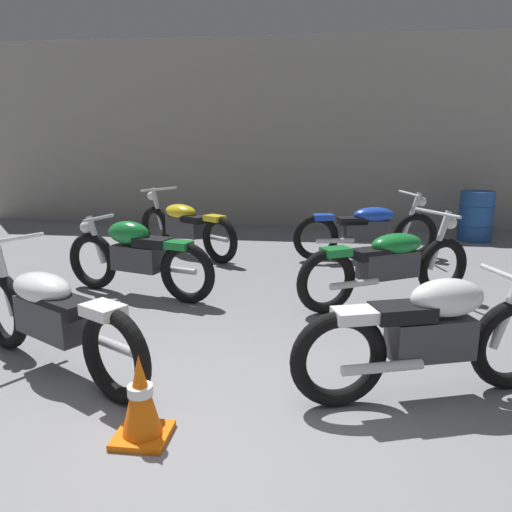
{
  "coord_description": "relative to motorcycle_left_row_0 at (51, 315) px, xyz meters",
  "views": [
    {
      "loc": [
        0.68,
        -2.44,
        1.78
      ],
      "look_at": [
        0.0,
        2.66,
        0.55
      ],
      "focal_mm": 35.65,
      "sensor_mm": 36.0,
      "label": 1
    }
  ],
  "objects": [
    {
      "name": "ground_plane",
      "position": [
        1.34,
        -0.95,
        -0.45
      ],
      "size": [
        60.0,
        60.0,
        0.0
      ],
      "primitive_type": "plane",
      "color": "gray"
    },
    {
      "name": "back_wall",
      "position": [
        1.34,
        6.81,
        1.35
      ],
      "size": [
        12.75,
        0.24,
        3.6
      ],
      "primitive_type": "cube",
      "color": "#9E998E",
      "rests_on": "ground"
    },
    {
      "name": "motorcycle_left_row_0",
      "position": [
        0.0,
        0.0,
        0.0
      ],
      "size": [
        1.94,
        1.19,
        0.97
      ],
      "color": "black",
      "rests_on": "ground"
    },
    {
      "name": "motorcycle_left_row_1",
      "position": [
        -0.04,
        1.92,
        0.01
      ],
      "size": [
        1.92,
        0.72,
        0.88
      ],
      "color": "black",
      "rests_on": "ground"
    },
    {
      "name": "motorcycle_left_row_2",
      "position": [
        -0.04,
        3.95,
        0.0
      ],
      "size": [
        1.84,
        1.34,
        0.97
      ],
      "color": "black",
      "rests_on": "ground"
    },
    {
      "name": "motorcycle_right_row_0",
      "position": [
        2.77,
        -0.03,
        0.01
      ],
      "size": [
        1.9,
        0.77,
        0.88
      ],
      "color": "black",
      "rests_on": "ground"
    },
    {
      "name": "motorcycle_right_row_1",
      "position": [
        2.73,
        1.98,
        0.0
      ],
      "size": [
        1.93,
        1.21,
        0.97
      ],
      "color": "black",
      "rests_on": "ground"
    },
    {
      "name": "motorcycle_right_row_2",
      "position": [
        2.66,
        4.03,
        0.0
      ],
      "size": [
        2.13,
        0.84,
        0.97
      ],
      "color": "black",
      "rests_on": "ground"
    },
    {
      "name": "oil_drum",
      "position": [
        4.63,
        5.7,
        -0.03
      ],
      "size": [
        0.59,
        0.59,
        0.85
      ],
      "color": "#23519E",
      "rests_on": "ground"
    },
    {
      "name": "traffic_cone",
      "position": [
        0.98,
        -0.78,
        -0.19
      ],
      "size": [
        0.32,
        0.32,
        0.54
      ],
      "color": "orange",
      "rests_on": "ground"
    }
  ]
}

